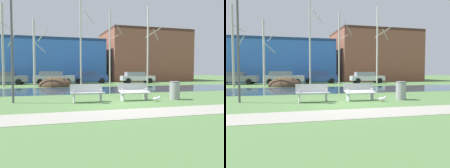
# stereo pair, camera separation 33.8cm
# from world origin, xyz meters

# --- Properties ---
(ground_plane) EXTENTS (120.00, 120.00, 0.00)m
(ground_plane) POSITION_xyz_m (0.00, 10.00, 0.00)
(ground_plane) COLOR #4C703D
(paved_path_strip) EXTENTS (60.00, 1.83, 0.01)m
(paved_path_strip) POSITION_xyz_m (0.00, -2.30, 0.01)
(paved_path_strip) COLOR gray
(paved_path_strip) RESTS_ON ground
(river_band) EXTENTS (80.00, 6.86, 0.01)m
(river_band) POSITION_xyz_m (0.00, 8.32, 0.00)
(river_band) COLOR #284256
(river_band) RESTS_ON ground
(soil_mound) EXTENTS (3.35, 3.30, 1.84)m
(soil_mound) POSITION_xyz_m (-2.20, 13.54, 0.00)
(soil_mound) COLOR #423021
(soil_mound) RESTS_ON ground
(bench_left) EXTENTS (1.62, 0.64, 0.87)m
(bench_left) POSITION_xyz_m (-1.21, 1.15, 0.47)
(bench_left) COLOR #B2B5B7
(bench_left) RESTS_ON ground
(bench_right) EXTENTS (1.62, 0.63, 0.87)m
(bench_right) POSITION_xyz_m (1.20, 1.15, 0.47)
(bench_right) COLOR #B2B5B7
(bench_right) RESTS_ON ground
(trash_bin) EXTENTS (0.56, 0.56, 0.96)m
(trash_bin) POSITION_xyz_m (3.39, 0.87, 0.50)
(trash_bin) COLOR gray
(trash_bin) RESTS_ON ground
(seagull) EXTENTS (0.44, 0.16, 0.26)m
(seagull) POSITION_xyz_m (2.15, 0.47, 0.13)
(seagull) COLOR white
(seagull) RESTS_ON ground
(streetlamp) EXTENTS (0.32, 0.32, 5.76)m
(streetlamp) POSITION_xyz_m (-4.61, 1.78, 3.80)
(streetlamp) COLOR #4C4C51
(streetlamp) RESTS_ON ground
(birch_far_left) EXTENTS (1.18, 2.10, 7.84)m
(birch_far_left) POSITION_xyz_m (-6.96, 13.84, 3.97)
(birch_far_left) COLOR #BCB7A8
(birch_far_left) RESTS_ON ground
(birch_left) EXTENTS (1.51, 2.49, 6.69)m
(birch_left) POSITION_xyz_m (-4.19, 14.52, 3.42)
(birch_left) COLOR beige
(birch_left) RESTS_ON ground
(birch_center_left) EXTENTS (1.48, 2.70, 9.49)m
(birch_center_left) POSITION_xyz_m (0.37, 13.75, 4.85)
(birch_center_left) COLOR beige
(birch_center_left) RESTS_ON ground
(birch_center) EXTENTS (1.52, 2.44, 8.06)m
(birch_center) POSITION_xyz_m (3.70, 14.64, 4.12)
(birch_center) COLOR beige
(birch_center) RESTS_ON ground
(birch_center_right) EXTENTS (1.59, 2.71, 8.69)m
(birch_center_right) POSITION_xyz_m (7.98, 14.06, 4.42)
(birch_center_right) COLOR beige
(birch_center_right) RESTS_ON ground
(parked_van_nearest_grey) EXTENTS (4.94, 2.47, 1.47)m
(parked_van_nearest_grey) POSITION_xyz_m (-7.63, 18.52, 0.79)
(parked_van_nearest_grey) COLOR slate
(parked_van_nearest_grey) RESTS_ON ground
(parked_sedan_second_silver) EXTENTS (4.85, 2.48, 1.50)m
(parked_sedan_second_silver) POSITION_xyz_m (-2.26, 18.03, 0.80)
(parked_sedan_second_silver) COLOR #B2B5BC
(parked_sedan_second_silver) RESTS_ON ground
(parked_hatch_third_blue) EXTENTS (4.49, 2.43, 1.51)m
(parked_hatch_third_blue) POSITION_xyz_m (2.07, 18.60, 0.80)
(parked_hatch_third_blue) COLOR #2D4793
(parked_hatch_third_blue) RESTS_ON ground
(parked_wagon_fourth_white) EXTENTS (4.40, 2.26, 1.42)m
(parked_wagon_fourth_white) POSITION_xyz_m (8.09, 17.66, 0.76)
(parked_wagon_fourth_white) COLOR silver
(parked_wagon_fourth_white) RESTS_ON ground
(building_blue_store) EXTENTS (17.61, 6.09, 6.09)m
(building_blue_store) POSITION_xyz_m (-3.69, 24.70, 3.05)
(building_blue_store) COLOR #3870C6
(building_blue_store) RESTS_ON ground
(building_brick_low) EXTENTS (12.79, 9.69, 7.92)m
(building_brick_low) POSITION_xyz_m (12.45, 25.60, 3.96)
(building_brick_low) COLOR brown
(building_brick_low) RESTS_ON ground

